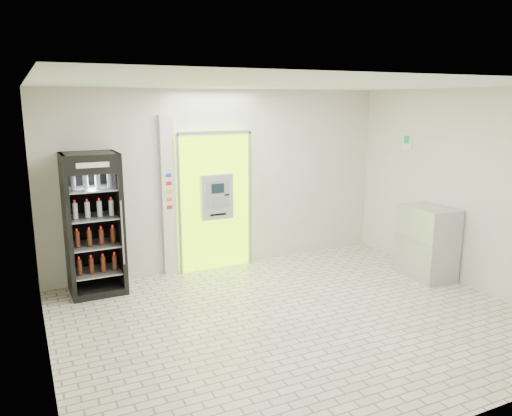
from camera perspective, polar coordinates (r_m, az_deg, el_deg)
ground at (r=6.75m, az=4.62°, el=-12.47°), size 6.00×6.00×0.00m
room_shell at (r=6.21m, az=4.91°, el=3.16°), size 6.00×6.00×6.00m
atm_assembly at (r=8.39m, az=-4.76°, el=0.87°), size 1.30×0.24×2.33m
pillar at (r=8.16m, az=-9.98°, el=1.33°), size 0.22×0.11×2.60m
beverage_cooler at (r=7.70m, az=-18.07°, el=-2.02°), size 0.79×0.75×2.09m
steel_cabinet at (r=8.49m, az=18.98°, el=-3.72°), size 0.63×0.90×1.16m
exit_sign at (r=9.08m, az=16.87°, el=7.31°), size 0.02×0.22×0.26m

